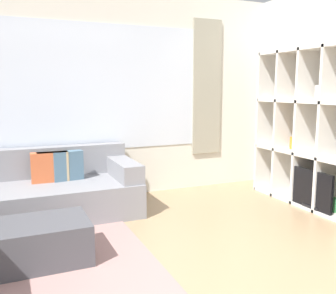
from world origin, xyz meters
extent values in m
cube|color=silver|center=(0.00, 3.04, 1.35)|extent=(6.27, 0.07, 2.70)
cube|color=silver|center=(0.00, 3.00, 1.45)|extent=(2.79, 0.01, 1.60)
cube|color=#9E9984|center=(1.56, 2.98, 1.45)|extent=(0.44, 0.03, 1.90)
cube|color=gray|center=(-1.21, 1.47, 0.01)|extent=(2.40, 2.34, 0.01)
cube|color=silver|center=(2.53, 1.58, 0.96)|extent=(0.02, 1.87, 1.92)
cube|color=silver|center=(2.32, 1.40, 0.96)|extent=(0.43, 0.04, 1.92)
cube|color=silver|center=(2.32, 1.77, 0.96)|extent=(0.43, 0.04, 1.92)
cube|color=silver|center=(2.32, 2.14, 0.96)|extent=(0.43, 0.04, 1.92)
cube|color=silver|center=(2.32, 2.52, 0.96)|extent=(0.43, 0.04, 1.92)
cube|color=silver|center=(2.32, 1.58, 0.02)|extent=(0.43, 1.87, 0.04)
cube|color=silver|center=(2.32, 1.58, 0.64)|extent=(0.43, 1.87, 0.04)
cube|color=silver|center=(2.32, 1.58, 1.28)|extent=(0.43, 1.87, 0.04)
cube|color=silver|center=(2.32, 1.58, 1.90)|extent=(0.43, 1.87, 0.04)
cube|color=black|center=(2.15, 1.46, 0.26)|extent=(0.04, 0.60, 0.45)
cube|color=black|center=(2.17, 1.46, 0.05)|extent=(0.10, 0.24, 0.03)
cylinder|color=#388947|center=(2.30, 1.24, 0.12)|extent=(0.10, 0.10, 0.16)
cylinder|color=orange|center=(2.30, 1.96, 1.36)|extent=(0.05, 0.05, 0.12)
cube|color=#232328|center=(2.30, 1.57, 0.07)|extent=(0.10, 0.10, 0.06)
cube|color=orange|center=(2.30, 1.94, 0.74)|extent=(0.10, 0.10, 0.16)
cube|color=white|center=(2.30, 1.59, 1.39)|extent=(0.07, 0.07, 0.18)
cylinder|color=#2856A8|center=(2.30, 1.54, 0.08)|extent=(0.07, 0.07, 0.08)
cube|color=gray|center=(-0.83, 2.46, 0.19)|extent=(2.20, 0.97, 0.38)
cube|color=gray|center=(-0.83, 2.85, 0.56)|extent=(2.20, 0.18, 0.36)
cube|color=gray|center=(0.14, 2.46, 0.49)|extent=(0.24, 0.91, 0.21)
cube|color=slate|center=(-0.49, 2.57, 0.55)|extent=(0.35, 0.16, 0.34)
cube|color=tan|center=(-0.65, 2.57, 0.55)|extent=(0.34, 0.13, 0.34)
cube|color=#C65B33|center=(-0.72, 2.57, 0.55)|extent=(0.34, 0.13, 0.34)
cube|color=#47474C|center=(-0.93, 1.34, 0.18)|extent=(0.82, 0.57, 0.35)
camera|label=1|loc=(-1.11, -1.78, 1.43)|focal=40.00mm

